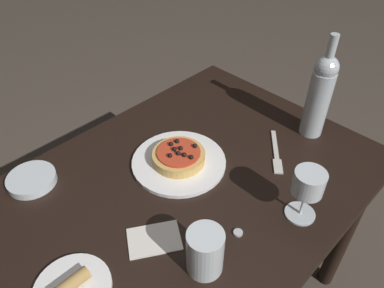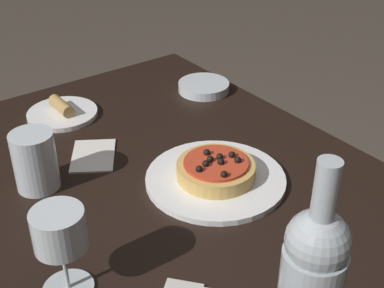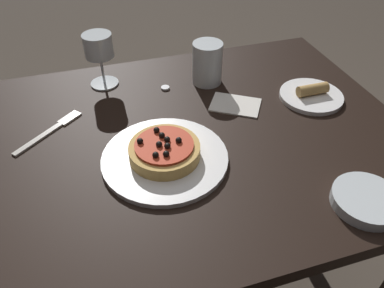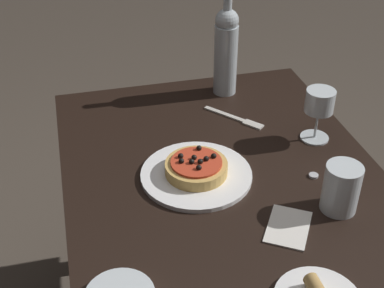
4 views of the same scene
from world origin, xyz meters
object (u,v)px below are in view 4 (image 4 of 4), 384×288
at_px(pizza, 196,167).
at_px(bottle_cap, 314,176).
at_px(dining_table, 227,215).
at_px(wine_glass, 319,104).
at_px(wine_bottle, 226,49).
at_px(water_cup, 341,188).
at_px(fork, 237,119).
at_px(dinner_plate, 196,175).

distance_m(pizza, bottle_cap, 0.30).
xyz_separation_m(dining_table, wine_glass, (0.14, -0.29, 0.21)).
relative_size(pizza, bottle_cap, 6.56).
bearing_deg(wine_glass, wine_bottle, 27.12).
bearing_deg(wine_glass, water_cup, 165.53).
height_order(dining_table, pizza, pizza).
bearing_deg(pizza, wine_glass, -76.29).
xyz_separation_m(pizza, wine_glass, (0.09, -0.36, 0.08)).
distance_m(dining_table, bottle_cap, 0.24).
relative_size(water_cup, fork, 0.72).
relative_size(pizza, wine_glass, 1.04).
bearing_deg(dining_table, bottle_cap, -96.09).
bearing_deg(pizza, water_cup, -124.21).
relative_size(dinner_plate, fork, 1.71).
distance_m(wine_glass, fork, 0.26).
bearing_deg(wine_bottle, bottle_cap, -169.62).
xyz_separation_m(dinner_plate, wine_bottle, (0.41, -0.20, 0.14)).
relative_size(dinner_plate, wine_bottle, 0.83).
bearing_deg(dinner_plate, pizza, -10.90).
height_order(pizza, wine_bottle, wine_bottle).
relative_size(dinner_plate, bottle_cap, 11.76).
distance_m(dining_table, dinner_plate, 0.14).
distance_m(dining_table, water_cup, 0.31).
bearing_deg(wine_glass, dining_table, 115.19).
relative_size(wine_bottle, water_cup, 2.86).
bearing_deg(wine_glass, bottle_cap, 154.61).
bearing_deg(fork, bottle_cap, -21.73).
height_order(wine_glass, fork, wine_glass).
bearing_deg(fork, dinner_plate, -77.92).
height_order(dining_table, fork, fork).
distance_m(wine_glass, wine_bottle, 0.36).
xyz_separation_m(dinner_plate, water_cup, (-0.20, -0.29, 0.05)).
height_order(dinner_plate, water_cup, water_cup).
xyz_separation_m(dinner_plate, wine_glass, (0.09, -0.36, 0.10)).
bearing_deg(dining_table, dinner_plate, 55.52).
xyz_separation_m(dining_table, fork, (0.29, -0.11, 0.11)).
bearing_deg(fork, dining_table, -61.73).
relative_size(wine_bottle, bottle_cap, 14.24).
height_order(pizza, bottle_cap, pizza).
relative_size(pizza, wine_bottle, 0.46).
bearing_deg(water_cup, pizza, 55.79).
height_order(dinner_plate, wine_glass, wine_glass).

